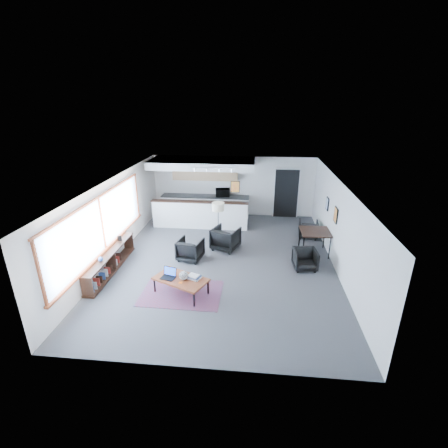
# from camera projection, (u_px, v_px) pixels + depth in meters

# --- Properties ---
(room) EXTENTS (7.02, 9.02, 2.62)m
(room) POSITION_uv_depth(u_px,v_px,m) (223.00, 223.00, 10.03)
(room) COLOR #474749
(room) RESTS_ON ground
(window) EXTENTS (0.10, 5.95, 1.66)m
(window) POSITION_uv_depth(u_px,v_px,m) (102.00, 225.00, 9.46)
(window) COLOR #8CBFFF
(window) RESTS_ON room
(console) EXTENTS (0.35, 3.00, 0.80)m
(console) POSITION_uv_depth(u_px,v_px,m) (110.00, 262.00, 9.72)
(console) COLOR black
(console) RESTS_ON floor
(kitchenette) EXTENTS (4.20, 1.96, 2.60)m
(kitchenette) POSITION_uv_depth(u_px,v_px,m) (203.00, 188.00, 13.55)
(kitchenette) COLOR white
(kitchenette) RESTS_ON floor
(doorway) EXTENTS (1.10, 0.12, 2.15)m
(doorway) POSITION_uv_depth(u_px,v_px,m) (286.00, 193.00, 14.00)
(doorway) COLOR black
(doorway) RESTS_ON room
(track_light) EXTENTS (1.60, 0.07, 0.15)m
(track_light) POSITION_uv_depth(u_px,v_px,m) (213.00, 169.00, 11.68)
(track_light) COLOR silver
(track_light) RESTS_ON room
(wall_art_lower) EXTENTS (0.03, 0.38, 0.48)m
(wall_art_lower) POSITION_uv_depth(u_px,v_px,m) (336.00, 215.00, 9.99)
(wall_art_lower) COLOR black
(wall_art_lower) RESTS_ON room
(wall_art_upper) EXTENTS (0.03, 0.34, 0.44)m
(wall_art_upper) POSITION_uv_depth(u_px,v_px,m) (327.00, 204.00, 11.22)
(wall_art_upper) COLOR black
(wall_art_upper) RESTS_ON room
(kilim_rug) EXTENTS (2.16, 1.49, 0.01)m
(kilim_rug) POSITION_uv_depth(u_px,v_px,m) (182.00, 293.00, 8.76)
(kilim_rug) COLOR #5D314A
(kilim_rug) RESTS_ON floor
(coffee_table) EXTENTS (1.59, 1.27, 0.46)m
(coffee_table) POSITION_uv_depth(u_px,v_px,m) (181.00, 280.00, 8.61)
(coffee_table) COLOR brown
(coffee_table) RESTS_ON floor
(laptop) EXTENTS (0.43, 0.39, 0.26)m
(laptop) POSITION_uv_depth(u_px,v_px,m) (169.00, 274.00, 8.64)
(laptop) COLOR black
(laptop) RESTS_ON coffee_table
(ceramic_pot) EXTENTS (0.24, 0.24, 0.24)m
(ceramic_pot) POSITION_uv_depth(u_px,v_px,m) (184.00, 276.00, 8.50)
(ceramic_pot) COLOR gray
(ceramic_pot) RESTS_ON coffee_table
(book_stack) EXTENTS (0.40, 0.37, 0.10)m
(book_stack) POSITION_uv_depth(u_px,v_px,m) (194.00, 277.00, 8.58)
(book_stack) COLOR silver
(book_stack) RESTS_ON coffee_table
(coaster) EXTENTS (0.10, 0.10, 0.01)m
(coaster) POSITION_uv_depth(u_px,v_px,m) (180.00, 283.00, 8.40)
(coaster) COLOR #E5590C
(coaster) RESTS_ON coffee_table
(armchair_left) EXTENTS (0.87, 0.83, 0.76)m
(armchair_left) POSITION_uv_depth(u_px,v_px,m) (190.00, 248.00, 10.47)
(armchair_left) COLOR black
(armchair_left) RESTS_ON floor
(armchair_right) EXTENTS (1.06, 1.03, 0.86)m
(armchair_right) POSITION_uv_depth(u_px,v_px,m) (226.00, 237.00, 11.18)
(armchair_right) COLOR black
(armchair_right) RESTS_ON floor
(floor_lamp) EXTENTS (0.53, 0.53, 1.52)m
(floor_lamp) POSITION_uv_depth(u_px,v_px,m) (218.00, 208.00, 11.35)
(floor_lamp) COLOR black
(floor_lamp) RESTS_ON floor
(dining_table) EXTENTS (0.97, 0.97, 0.80)m
(dining_table) POSITION_uv_depth(u_px,v_px,m) (315.00, 233.00, 10.77)
(dining_table) COLOR black
(dining_table) RESTS_ON floor
(dining_chair_near) EXTENTS (0.63, 0.60, 0.60)m
(dining_chair_near) POSITION_uv_depth(u_px,v_px,m) (305.00, 260.00, 9.91)
(dining_chair_near) COLOR black
(dining_chair_near) RESTS_ON floor
(dining_chair_far) EXTENTS (0.63, 0.60, 0.60)m
(dining_chair_far) POSITION_uv_depth(u_px,v_px,m) (308.00, 230.00, 12.17)
(dining_chair_far) COLOR black
(dining_chair_far) RESTS_ON floor
(microwave) EXTENTS (0.63, 0.41, 0.40)m
(microwave) POSITION_uv_depth(u_px,v_px,m) (222.00, 192.00, 13.98)
(microwave) COLOR black
(microwave) RESTS_ON kitchenette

